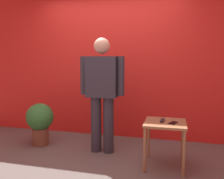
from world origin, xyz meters
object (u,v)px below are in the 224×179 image
standing_person (102,89)px  side_table (165,129)px  tv_remote (162,120)px  cell_phone (173,123)px  potted_plant (40,120)px

standing_person → side_table: bearing=-17.4°
standing_person → tv_remote: (0.89, -0.26, -0.35)m
tv_remote → cell_phone: bearing=-21.6°
standing_person → tv_remote: bearing=-16.4°
side_table → tv_remote: 0.11m
side_table → cell_phone: 0.14m
standing_person → side_table: (0.93, -0.29, -0.45)m
standing_person → tv_remote: size_ratio=10.03×
cell_phone → potted_plant: size_ratio=0.21×
side_table → tv_remote: size_ratio=3.51×
potted_plant → tv_remote: bearing=-8.4°
cell_phone → potted_plant: 2.14m
standing_person → potted_plant: (-1.07, 0.03, -0.55)m
side_table → standing_person: bearing=162.6°
potted_plant → cell_phone: bearing=-9.6°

